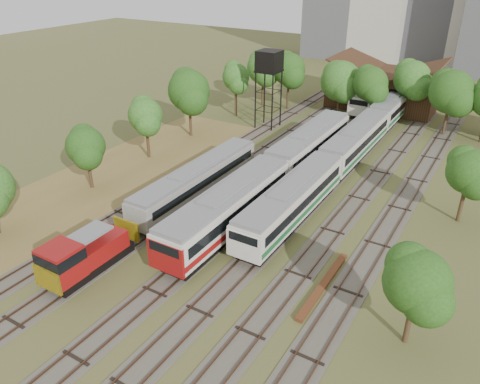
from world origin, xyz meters
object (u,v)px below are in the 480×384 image
Objects in this scene: railcar_green_set at (355,142)px; water_tower at (269,63)px; railcar_red_set at (274,173)px; shunter_locomotive at (81,257)px.

water_tower reaches higher than railcar_green_set.
water_tower is at bearing 119.85° from railcar_red_set.
shunter_locomotive is at bearing -83.68° from water_tower.
railcar_red_set is at bearing -60.15° from water_tower.
water_tower is at bearing 162.30° from railcar_green_set.
railcar_red_set reaches higher than railcar_green_set.
shunter_locomotive is 38.35m from water_tower.
railcar_red_set is at bearing 73.10° from shunter_locomotive.
railcar_red_set is 4.27× the size of shunter_locomotive.
railcar_green_set is (4.00, 13.17, -0.16)m from railcar_red_set.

